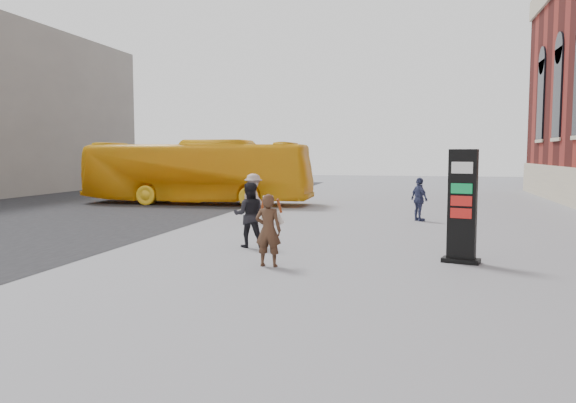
% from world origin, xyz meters
% --- Properties ---
extents(ground, '(100.00, 100.00, 0.00)m').
position_xyz_m(ground, '(0.00, 0.00, 0.00)').
color(ground, '#9E9EA3').
extents(info_pylon, '(0.90, 0.60, 2.56)m').
position_xyz_m(info_pylon, '(3.57, 1.87, 1.28)').
color(info_pylon, black).
rests_on(info_pylon, ground).
extents(woman, '(0.60, 0.54, 1.59)m').
position_xyz_m(woman, '(-0.57, 0.50, 0.82)').
color(woman, '#3C271B').
rests_on(woman, ground).
extents(bus, '(11.10, 2.79, 3.08)m').
position_xyz_m(bus, '(-7.81, 14.25, 1.54)').
color(bus, '#F1B014').
rests_on(bus, road).
extents(pedestrian_a, '(0.96, 0.83, 1.71)m').
position_xyz_m(pedestrian_a, '(-1.71, 2.81, 0.85)').
color(pedestrian_a, black).
rests_on(pedestrian_a, ground).
extents(pedestrian_b, '(1.27, 1.20, 1.73)m').
position_xyz_m(pedestrian_b, '(-3.16, 8.08, 0.86)').
color(pedestrian_b, gray).
rests_on(pedestrian_b, ground).
extents(pedestrian_c, '(0.84, 0.98, 1.58)m').
position_xyz_m(pedestrian_c, '(2.66, 9.61, 0.79)').
color(pedestrian_c, navy).
rests_on(pedestrian_c, ground).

